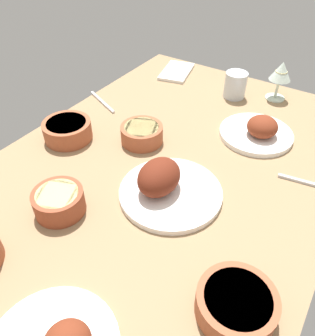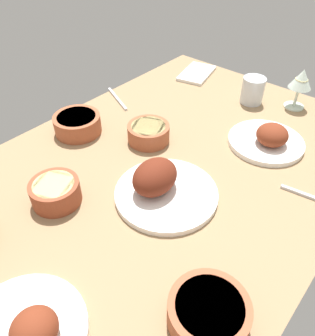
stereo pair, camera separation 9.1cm
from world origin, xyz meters
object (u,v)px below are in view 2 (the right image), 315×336
at_px(water_tumbler, 253,90).
at_px(bowl_pasta, 149,132).
at_px(plate_far_side, 26,333).
at_px(fork_loose, 117,99).
at_px(wine_glass, 301,81).
at_px(bowl_potatoes, 55,192).
at_px(plate_center_main, 161,186).
at_px(folded_napkin, 197,73).
at_px(bowl_sauce, 209,312).
at_px(plate_near_viewer, 268,139).
at_px(bowl_onions, 77,123).

bearing_deg(water_tumbler, bowl_pasta, -16.67).
xyz_separation_m(plate_far_side, fork_loose, (-0.69, -0.49, -0.02)).
bearing_deg(wine_glass, bowl_potatoes, -17.24).
height_order(bowl_pasta, wine_glass, wine_glass).
distance_m(plate_center_main, water_tumbler, 0.58).
distance_m(bowl_potatoes, bowl_pasta, 0.34).
relative_size(plate_far_side, folded_napkin, 1.28).
bearing_deg(water_tumbler, bowl_potatoes, -9.39).
bearing_deg(water_tumbler, bowl_sauce, 23.45).
height_order(bowl_potatoes, fork_loose, bowl_potatoes).
xyz_separation_m(plate_center_main, fork_loose, (-0.27, -0.44, -0.03)).
bearing_deg(bowl_sauce, plate_near_viewer, -163.54).
xyz_separation_m(bowl_sauce, bowl_potatoes, (-0.00, -0.46, 0.00)).
bearing_deg(plate_far_side, plate_center_main, -172.75).
relative_size(bowl_potatoes, wine_glass, 0.88).
xyz_separation_m(water_tumbler, folded_napkin, (-0.06, -0.28, -0.04)).
xyz_separation_m(plate_far_side, plate_center_main, (-0.43, -0.05, 0.01)).
relative_size(wine_glass, fork_loose, 0.81).
relative_size(plate_center_main, folded_napkin, 1.44).
height_order(plate_near_viewer, water_tumbler, water_tumbler).
bearing_deg(plate_near_viewer, bowl_potatoes, -27.58).
height_order(wine_glass, fork_loose, wine_glass).
height_order(plate_near_viewer, bowl_onions, plate_near_viewer).
bearing_deg(bowl_onions, bowl_sauce, 70.34).
distance_m(wine_glass, fork_loose, 0.64).
height_order(bowl_onions, water_tumbler, water_tumbler).
height_order(bowl_sauce, bowl_pasta, bowl_pasta).
bearing_deg(folded_napkin, bowl_pasta, 18.38).
bearing_deg(plate_center_main, bowl_potatoes, -44.56).
relative_size(plate_far_side, bowl_pasta, 1.82).
xyz_separation_m(plate_far_side, bowl_pasta, (-0.58, -0.24, 0.01)).
height_order(plate_center_main, bowl_potatoes, plate_center_main).
height_order(plate_near_viewer, bowl_sauce, plate_near_viewer).
bearing_deg(bowl_pasta, plate_near_viewer, 126.49).
height_order(plate_center_main, folded_napkin, plate_center_main).
bearing_deg(wine_glass, fork_loose, -53.84).
distance_m(plate_near_viewer, bowl_pasta, 0.36).
bearing_deg(bowl_pasta, water_tumbler, 163.33).
bearing_deg(bowl_potatoes, wine_glass, 162.76).
relative_size(bowl_potatoes, water_tumbler, 1.32).
height_order(bowl_sauce, bowl_potatoes, bowl_potatoes).
bearing_deg(plate_far_side, plate_near_viewer, 176.10).
relative_size(plate_center_main, bowl_pasta, 2.05).
xyz_separation_m(bowl_pasta, folded_napkin, (-0.47, -0.16, -0.02)).
relative_size(plate_near_viewer, folded_napkin, 1.25).
bearing_deg(water_tumbler, wine_glass, 117.71).
bearing_deg(plate_far_side, folded_napkin, -159.54).
relative_size(plate_near_viewer, water_tumbler, 2.44).
xyz_separation_m(plate_center_main, bowl_pasta, (-0.16, -0.18, -0.00)).
xyz_separation_m(water_tumbler, fork_loose, (0.31, -0.38, -0.04)).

